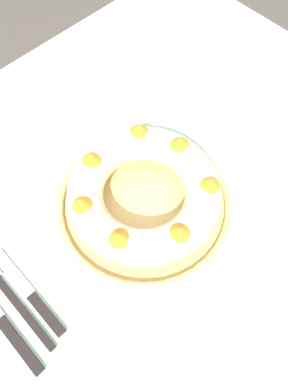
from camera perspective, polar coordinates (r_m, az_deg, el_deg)
ground_plane at (r=1.42m, az=0.22°, el=-16.39°), size 8.00×8.00×0.00m
dining_table at (r=0.78m, az=0.38°, el=-6.82°), size 1.20×1.00×0.76m
serving_dish at (r=0.68m, az=0.00°, el=-1.78°), size 0.32×0.32×0.03m
bundt_cake at (r=0.64m, az=-0.00°, el=0.06°), size 0.27×0.27×0.08m
fork at (r=0.68m, az=-20.13°, el=-14.01°), size 0.02×0.22×0.01m
serving_knife at (r=0.67m, az=-20.88°, el=-17.90°), size 0.02×0.24×0.01m
cake_knife at (r=0.67m, az=-16.68°, el=-15.05°), size 0.02×0.19×0.01m
napkin at (r=0.81m, az=14.40°, el=8.56°), size 0.14×0.10×0.00m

